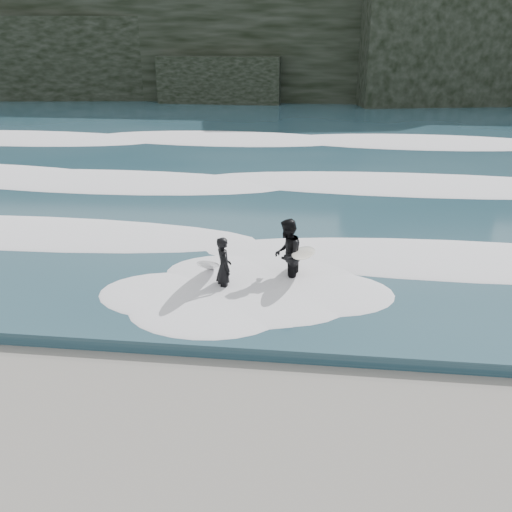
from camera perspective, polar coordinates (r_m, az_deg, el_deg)
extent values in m
plane|color=#80644F|center=(9.40, 0.56, -20.58)|extent=(120.00, 120.00, 0.00)
cube|color=#244451|center=(36.40, 5.67, 12.22)|extent=(90.00, 52.00, 0.30)
cube|color=black|center=(52.88, 6.40, 20.55)|extent=(70.00, 9.00, 10.00)
ellipsoid|color=white|center=(16.97, 3.89, 1.49)|extent=(60.00, 3.20, 0.20)
ellipsoid|color=white|center=(23.64, 4.84, 7.49)|extent=(60.00, 4.00, 0.24)
ellipsoid|color=white|center=(32.42, 5.50, 11.54)|extent=(60.00, 4.80, 0.30)
imported|color=black|center=(14.09, -3.24, -1.18)|extent=(0.61, 0.69, 1.60)
ellipsoid|color=white|center=(14.20, -4.80, -0.90)|extent=(0.77, 1.92, 1.07)
imported|color=black|center=(14.55, 3.13, 0.16)|extent=(0.82, 0.99, 1.86)
ellipsoid|color=silver|center=(14.51, 4.79, 0.34)|extent=(0.73, 2.09, 0.54)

